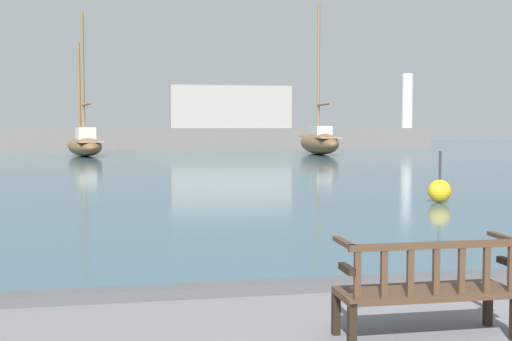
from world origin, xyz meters
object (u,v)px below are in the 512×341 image
at_px(sailboat_nearest_starboard, 319,141).
at_px(channel_buoy, 440,191).
at_px(park_bench, 426,288).
at_px(sailboat_nearest_port, 85,143).

height_order(sailboat_nearest_starboard, channel_buoy, sailboat_nearest_starboard).
xyz_separation_m(park_bench, sailboat_nearest_starboard, (9.93, 36.88, 0.50)).
height_order(sailboat_nearest_starboard, sailboat_nearest_port, sailboat_nearest_starboard).
bearing_deg(channel_buoy, park_bench, -117.55).
bearing_deg(park_bench, channel_buoy, 62.45).
distance_m(park_bench, channel_buoy, 10.35).
relative_size(sailboat_nearest_starboard, channel_buoy, 8.09).
bearing_deg(sailboat_nearest_starboard, sailboat_nearest_port, 179.16).
bearing_deg(sailboat_nearest_starboard, park_bench, -105.07).
bearing_deg(sailboat_nearest_port, channel_buoy, -69.61).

